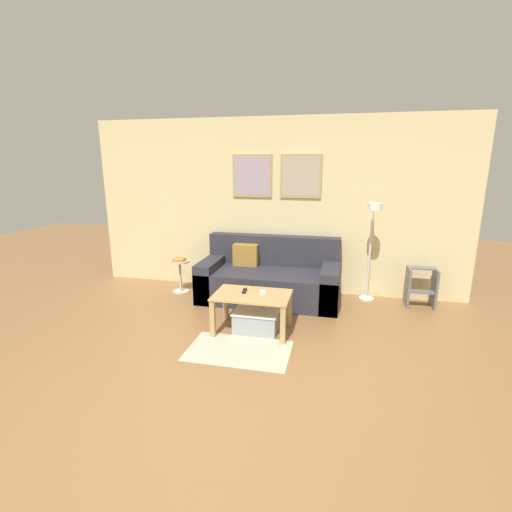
% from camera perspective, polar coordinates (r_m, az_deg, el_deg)
% --- Properties ---
extents(ground_plane, '(16.00, 16.00, 0.00)m').
position_cam_1_polar(ground_plane, '(3.11, -9.07, -23.81)').
color(ground_plane, olive).
extents(wall_back, '(5.60, 0.09, 2.55)m').
position_cam_1_polar(wall_back, '(5.56, 2.75, 7.71)').
color(wall_back, beige).
rests_on(wall_back, ground_plane).
extents(area_rug, '(1.07, 0.67, 0.01)m').
position_cam_1_polar(area_rug, '(4.00, -2.67, -14.30)').
color(area_rug, '#B2B79E').
rests_on(area_rug, ground_plane).
extents(couch, '(1.94, 0.91, 0.87)m').
position_cam_1_polar(couch, '(5.31, 2.06, -3.54)').
color(couch, '#2D2D38').
rests_on(couch, ground_plane).
extents(coffee_table, '(0.87, 0.56, 0.45)m').
position_cam_1_polar(coffee_table, '(4.29, -0.59, -7.02)').
color(coffee_table, tan).
rests_on(coffee_table, ground_plane).
extents(storage_bin, '(0.52, 0.37, 0.25)m').
position_cam_1_polar(storage_bin, '(4.37, 0.04, -9.89)').
color(storage_bin, '#9EA3A8').
rests_on(storage_bin, ground_plane).
extents(floor_lamp, '(0.21, 0.46, 1.41)m').
position_cam_1_polar(floor_lamp, '(5.20, 17.44, 3.28)').
color(floor_lamp, white).
rests_on(floor_lamp, ground_plane).
extents(side_table, '(0.30, 0.30, 0.49)m').
position_cam_1_polar(side_table, '(5.70, -11.59, -2.65)').
color(side_table, silver).
rests_on(side_table, ground_plane).
extents(book_stack, '(0.22, 0.20, 0.04)m').
position_cam_1_polar(book_stack, '(5.63, -11.77, -0.57)').
color(book_stack, '#D18438').
rests_on(book_stack, side_table).
extents(remote_control, '(0.05, 0.15, 0.02)m').
position_cam_1_polar(remote_control, '(4.34, -1.78, -5.36)').
color(remote_control, black).
rests_on(remote_control, coffee_table).
extents(cell_phone, '(0.08, 0.15, 0.01)m').
position_cam_1_polar(cell_phone, '(4.30, 1.04, -5.63)').
color(cell_phone, silver).
rests_on(cell_phone, coffee_table).
extents(step_stool, '(0.37, 0.31, 0.54)m').
position_cam_1_polar(step_stool, '(5.51, 24.04, -4.27)').
color(step_stool, slate).
rests_on(step_stool, ground_plane).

